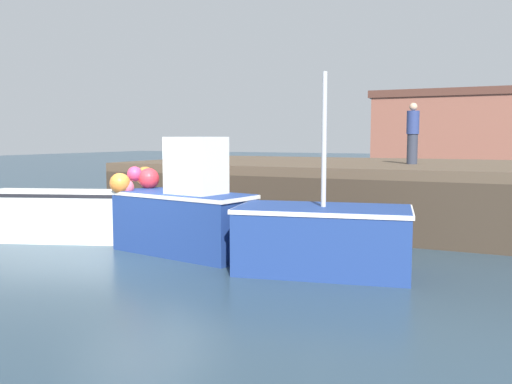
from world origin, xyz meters
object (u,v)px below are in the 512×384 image
object	(u,v)px
mooring_buoy_foreground	(55,228)
fishing_boat_near_left	(70,214)
fishing_boat_mid	(323,237)
fishing_boat_near_right	(182,210)
dockworker	(413,133)

from	to	relation	value
mooring_buoy_foreground	fishing_boat_near_left	bearing A→B (deg)	7.86
fishing_boat_mid	mooring_buoy_foreground	distance (m)	7.13
fishing_boat_mid	mooring_buoy_foreground	xyz separation A→B (m)	(-7.11, 0.43, -0.38)
fishing_boat_near_right	mooring_buoy_foreground	distance (m)	3.86
fishing_boat_near_left	fishing_boat_mid	xyz separation A→B (m)	(6.66, -0.49, 0.02)
fishing_boat_mid	fishing_boat_near_right	bearing A→B (deg)	174.37
fishing_boat_near_left	fishing_boat_near_right	xyz separation A→B (m)	(3.36, -0.16, 0.31)
fishing_boat_near_left	fishing_boat_mid	world-z (taller)	fishing_boat_mid
fishing_boat_mid	mooring_buoy_foreground	size ratio (longest dim) A/B	6.08
dockworker	mooring_buoy_foreground	world-z (taller)	dockworker
fishing_boat_near_right	mooring_buoy_foreground	bearing A→B (deg)	178.46
dockworker	fishing_boat_near_right	bearing A→B (deg)	-123.94
fishing_boat_near_right	dockworker	world-z (taller)	dockworker
fishing_boat_near_right	dockworker	size ratio (longest dim) A/B	2.10
mooring_buoy_foreground	fishing_boat_near_right	bearing A→B (deg)	-1.54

